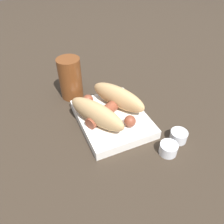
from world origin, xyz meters
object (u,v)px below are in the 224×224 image
at_px(condiment_cup_near, 168,149).
at_px(condiment_cup_far, 178,136).
at_px(bread_roll, 108,105).
at_px(sausage, 108,110).
at_px(drink_glass, 70,78).
at_px(food_tray, 112,118).

height_order(condiment_cup_near, condiment_cup_far, same).
distance_m(bread_roll, sausage, 0.02).
bearing_deg(condiment_cup_far, drink_glass, 32.65).
bearing_deg(food_tray, condiment_cup_near, -153.28).
distance_m(sausage, condiment_cup_near, 0.18).
relative_size(sausage, condiment_cup_far, 3.70).
height_order(sausage, condiment_cup_far, sausage).
bearing_deg(sausage, bread_roll, -20.70).
distance_m(food_tray, drink_glass, 0.18).
relative_size(bread_roll, sausage, 1.35).
distance_m(condiment_cup_near, condiment_cup_far, 0.05).
bearing_deg(sausage, condiment_cup_far, -135.79).
bearing_deg(drink_glass, food_tray, -158.74).
xyz_separation_m(food_tray, drink_glass, (0.16, 0.06, 0.05)).
xyz_separation_m(sausage, condiment_cup_far, (-0.13, -0.13, -0.03)).
height_order(sausage, drink_glass, drink_glass).
bearing_deg(drink_glass, condiment_cup_far, -147.35).
bearing_deg(drink_glass, sausage, -160.64).
distance_m(food_tray, bread_roll, 0.04).
height_order(bread_roll, sausage, bread_roll).
xyz_separation_m(food_tray, condiment_cup_near, (-0.15, -0.07, -0.00)).
relative_size(food_tray, sausage, 1.36).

